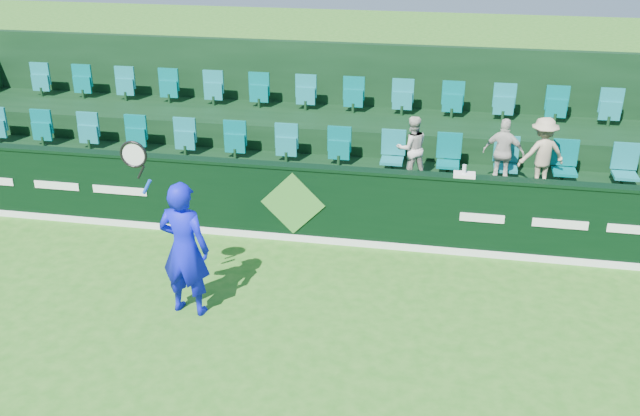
% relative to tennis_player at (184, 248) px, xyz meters
% --- Properties ---
extents(ground, '(60.00, 60.00, 0.00)m').
position_rel_tennis_player_xyz_m(ground, '(0.98, -1.46, -1.00)').
color(ground, '#266E1A').
rests_on(ground, ground).
extents(sponsor_hoarding, '(16.00, 0.25, 1.35)m').
position_rel_tennis_player_xyz_m(sponsor_hoarding, '(0.98, 2.53, -0.32)').
color(sponsor_hoarding, black).
rests_on(sponsor_hoarding, ground).
extents(stand_tier_front, '(16.00, 2.00, 0.80)m').
position_rel_tennis_player_xyz_m(stand_tier_front, '(0.98, 3.64, -0.60)').
color(stand_tier_front, black).
rests_on(stand_tier_front, ground).
extents(stand_tier_back, '(16.00, 1.80, 1.30)m').
position_rel_tennis_player_xyz_m(stand_tier_back, '(0.98, 5.54, -0.35)').
color(stand_tier_back, black).
rests_on(stand_tier_back, ground).
extents(stand_rear, '(16.00, 4.10, 2.60)m').
position_rel_tennis_player_xyz_m(stand_rear, '(0.98, 5.98, 0.22)').
color(stand_rear, black).
rests_on(stand_rear, ground).
extents(seat_row_front, '(13.50, 0.50, 0.60)m').
position_rel_tennis_player_xyz_m(seat_row_front, '(0.98, 4.04, 0.10)').
color(seat_row_front, '#15777D').
rests_on(seat_row_front, stand_tier_front).
extents(seat_row_back, '(13.50, 0.50, 0.60)m').
position_rel_tennis_player_xyz_m(seat_row_back, '(0.98, 5.84, 0.60)').
color(seat_row_back, '#15777D').
rests_on(seat_row_back, stand_tier_back).
extents(tennis_player, '(1.19, 0.55, 2.61)m').
position_rel_tennis_player_xyz_m(tennis_player, '(0.00, 0.00, 0.00)').
color(tennis_player, '#0D12E9').
rests_on(tennis_player, ground).
extents(spectator_left, '(0.68, 0.61, 1.16)m').
position_rel_tennis_player_xyz_m(spectator_left, '(2.84, 3.66, 0.38)').
color(spectator_left, beige).
rests_on(spectator_left, stand_tier_front).
extents(spectator_middle, '(0.75, 0.44, 1.20)m').
position_rel_tennis_player_xyz_m(spectator_middle, '(4.40, 3.66, 0.40)').
color(spectator_middle, beige).
rests_on(spectator_middle, stand_tier_front).
extents(spectator_right, '(0.92, 0.72, 1.25)m').
position_rel_tennis_player_xyz_m(spectator_right, '(5.03, 3.66, 0.43)').
color(spectator_right, tan).
rests_on(spectator_right, stand_tier_front).
extents(towel, '(0.34, 0.22, 0.05)m').
position_rel_tennis_player_xyz_m(towel, '(3.75, 2.54, 0.38)').
color(towel, white).
rests_on(towel, sponsor_hoarding).
extents(drinks_bottle, '(0.06, 0.06, 0.19)m').
position_rel_tennis_player_xyz_m(drinks_bottle, '(3.74, 2.54, 0.45)').
color(drinks_bottle, silver).
rests_on(drinks_bottle, sponsor_hoarding).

